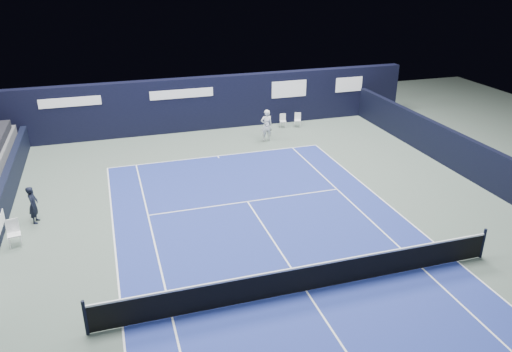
{
  "coord_description": "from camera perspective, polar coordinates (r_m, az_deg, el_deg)",
  "views": [
    {
      "loc": [
        -5.2,
        -11.54,
        9.38
      ],
      "look_at": [
        0.26,
        6.03,
        1.3
      ],
      "focal_mm": 35.0,
      "sensor_mm": 36.0,
      "label": 1
    }
  ],
  "objects": [
    {
      "name": "line_judge",
      "position": [
        20.82,
        -24.11,
        -3.01
      ],
      "size": [
        0.45,
        0.6,
        1.5
      ],
      "primitive_type": "imported",
      "rotation": [
        0.0,
        0.0,
        1.4
      ],
      "color": "black",
      "rests_on": "ground"
    },
    {
      "name": "tennis_player",
      "position": [
        27.65,
        1.2,
        5.82
      ],
      "size": [
        0.66,
        0.83,
        1.78
      ],
      "color": "white",
      "rests_on": "ground"
    },
    {
      "name": "court_surface",
      "position": [
        15.75,
        5.77,
        -12.96
      ],
      "size": [
        10.97,
        23.77,
        0.01
      ],
      "primitive_type": "cube",
      "color": "navy",
      "rests_on": "ground"
    },
    {
      "name": "court_markings",
      "position": [
        15.75,
        5.77,
        -12.94
      ],
      "size": [
        11.03,
        23.83,
        0.0
      ],
      "color": "white",
      "rests_on": "court_surface"
    },
    {
      "name": "folding_chair_back_b",
      "position": [
        30.3,
        4.79,
        6.55
      ],
      "size": [
        0.48,
        0.48,
        0.85
      ],
      "rotation": [
        0.0,
        0.0,
        -0.39
      ],
      "color": "white",
      "rests_on": "ground"
    },
    {
      "name": "folding_chair_back_a",
      "position": [
        30.15,
        3.09,
        6.62
      ],
      "size": [
        0.42,
        0.44,
        0.81
      ],
      "rotation": [
        0.0,
        0.0,
        -0.22
      ],
      "color": "silver",
      "rests_on": "ground"
    },
    {
      "name": "line_judge_chair",
      "position": [
        19.61,
        -26.0,
        -5.65
      ],
      "size": [
        0.5,
        0.48,
        0.98
      ],
      "rotation": [
        0.0,
        0.0,
        0.16
      ],
      "color": "white",
      "rests_on": "ground"
    },
    {
      "name": "back_sponsor_wall",
      "position": [
        29.58,
        -6.56,
        8.2
      ],
      "size": [
        26.0,
        0.63,
        3.1
      ],
      "color": "black",
      "rests_on": "ground"
    },
    {
      "name": "enclosure_wall_right",
      "position": [
        25.02,
        23.05,
        1.93
      ],
      "size": [
        0.3,
        22.0,
        1.8
      ],
      "primitive_type": "cube",
      "color": "black",
      "rests_on": "ground"
    },
    {
      "name": "tennis_net",
      "position": [
        15.46,
        5.85,
        -11.46
      ],
      "size": [
        12.9,
        0.1,
        1.1
      ],
      "color": "black",
      "rests_on": "ground"
    },
    {
      "name": "ground",
      "position": [
        17.28,
        3.2,
        -9.22
      ],
      "size": [
        48.0,
        48.0,
        0.0
      ],
      "primitive_type": "plane",
      "color": "#4E5C51",
      "rests_on": "ground"
    }
  ]
}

